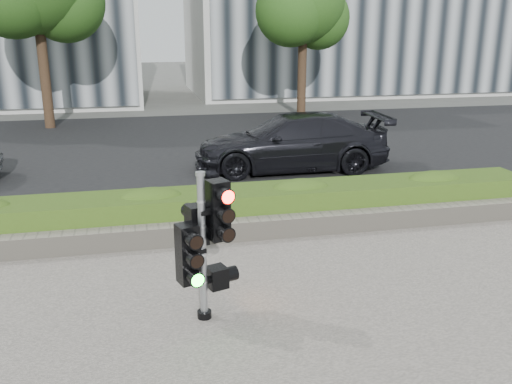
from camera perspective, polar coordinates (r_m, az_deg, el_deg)
ground at (r=7.55m, az=-0.70°, el=-10.46°), size 120.00×120.00×0.00m
road at (r=16.99m, az=-7.66°, el=4.77°), size 60.00×13.00×0.02m
curb at (r=10.39m, az=-4.27°, el=-2.43°), size 60.00×0.25×0.12m
stone_wall at (r=9.18m, az=-3.14°, el=-4.07°), size 12.00×0.32×0.34m
hedge at (r=9.73m, az=-3.79°, el=-1.82°), size 12.00×1.00×0.68m
tree_right at (r=23.20m, az=4.95°, el=19.06°), size 4.10×3.58×6.53m
traffic_signal at (r=6.50m, az=-5.58°, el=-4.92°), size 0.68×0.58×1.86m
car_dark at (r=13.84m, az=3.72°, el=5.25°), size 5.00×2.26×1.42m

